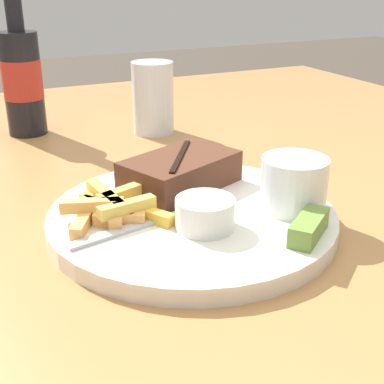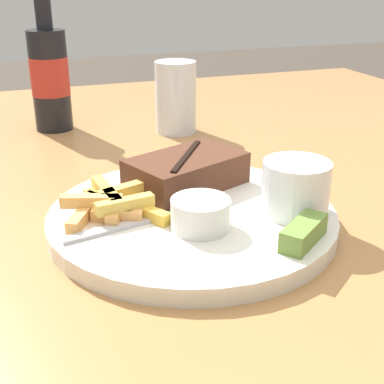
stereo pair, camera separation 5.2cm
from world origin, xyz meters
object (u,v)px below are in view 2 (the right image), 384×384
dinner_plate (192,218)px  fork_utensil (123,226)px  pickle_spear (304,233)px  dipping_sauce_cup (200,212)px  steak_portion (186,171)px  coleslaw_cup (296,185)px  beer_bottle (50,74)px  drinking_glass (176,97)px  knife_utensil (178,194)px

dinner_plate → fork_utensil: size_ratio=2.22×
pickle_spear → fork_utensil: size_ratio=0.47×
dipping_sauce_cup → pickle_spear: bearing=-36.9°
steak_portion → fork_utensil: 0.12m
steak_portion → pickle_spear: steak_portion is taller
coleslaw_cup → fork_utensil: bearing=171.8°
dipping_sauce_cup → beer_bottle: size_ratio=0.22×
pickle_spear → drinking_glass: bearing=87.5°
steak_portion → knife_utensil: bearing=-125.1°
pickle_spear → drinking_glass: drinking_glass is taller
coleslaw_cup → beer_bottle: (-0.19, 0.46, 0.04)m
coleslaw_cup → dipping_sauce_cup: bearing=-179.3°
pickle_spear → beer_bottle: beer_bottle is taller
dipping_sauce_cup → dinner_plate: bearing=81.4°
steak_portion → drinking_glass: (0.07, 0.27, 0.02)m
coleslaw_cup → steak_portion: bearing=127.5°
dinner_plate → drinking_glass: (0.09, 0.33, 0.05)m
steak_portion → dipping_sauce_cup: size_ratio=2.58×
coleslaw_cup → drinking_glass: 0.37m
dipping_sauce_cup → drinking_glass: bearing=75.5°
pickle_spear → knife_utensil: bearing=118.4°
dinner_plate → coleslaw_cup: size_ratio=4.34×
pickle_spear → knife_utensil: size_ratio=0.39×
steak_portion → coleslaw_cup: coleslaw_cup is taller
fork_utensil → beer_bottle: bearing=80.6°
pickle_spear → knife_utensil: (-0.07, 0.14, -0.01)m
dipping_sauce_cup → beer_bottle: bearing=100.9°
pickle_spear → knife_utensil: pickle_spear is taller
fork_utensil → knife_utensil: size_ratio=0.82×
fork_utensil → knife_utensil: (0.07, 0.05, 0.00)m
dinner_plate → coleslaw_cup: coleslaw_cup is taller
drinking_glass → steak_portion: bearing=-105.5°
steak_portion → pickle_spear: (0.06, -0.16, -0.01)m
pickle_spear → dinner_plate: bearing=125.5°
dinner_plate → beer_bottle: 0.43m
coleslaw_cup → drinking_glass: size_ratio=0.60×
coleslaw_cup → beer_bottle: bearing=112.6°
coleslaw_cup → dipping_sauce_cup: 0.10m
steak_portion → fork_utensil: (-0.09, -0.08, -0.02)m
coleslaw_cup → drinking_glass: (-0.00, 0.37, 0.01)m
coleslaw_cup → drinking_glass: bearing=90.8°
drinking_glass → pickle_spear: bearing=-92.5°
beer_bottle → drinking_glass: 0.21m
coleslaw_cup → beer_bottle: beer_bottle is taller
dinner_plate → fork_utensil: fork_utensil is taller
steak_portion → drinking_glass: size_ratio=1.30×
dipping_sauce_cup → steak_portion: bearing=78.1°
steak_portion → coleslaw_cup: bearing=-52.5°
steak_portion → dipping_sauce_cup: steak_portion is taller
dinner_plate → pickle_spear: pickle_spear is taller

